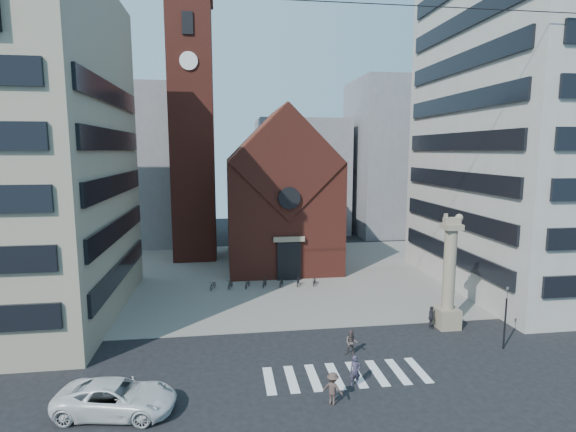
% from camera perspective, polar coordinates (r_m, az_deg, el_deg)
% --- Properties ---
extents(ground, '(120.00, 120.00, 0.00)m').
position_cam_1_polar(ground, '(30.92, 4.77, -16.98)').
color(ground, black).
rests_on(ground, ground).
extents(piazza, '(46.00, 30.00, 0.05)m').
position_cam_1_polar(piazza, '(48.49, -0.25, -7.42)').
color(piazza, gray).
rests_on(piazza, ground).
extents(zebra_crossing, '(10.20, 3.20, 0.01)m').
position_cam_1_polar(zebra_crossing, '(28.44, 7.33, -19.40)').
color(zebra_crossing, white).
rests_on(zebra_crossing, ground).
extents(church, '(12.00, 16.65, 18.00)m').
position_cam_1_polar(church, '(52.90, -1.15, 2.70)').
color(church, maroon).
rests_on(church, ground).
extents(campanile, '(5.50, 5.50, 31.20)m').
position_cam_1_polar(campanile, '(55.39, -12.07, 10.80)').
color(campanile, maroon).
rests_on(campanile, ground).
extents(building_right, '(18.00, 22.00, 32.00)m').
position_cam_1_polar(building_right, '(49.66, 30.16, 10.47)').
color(building_right, '#B4AEA3').
rests_on(building_right, ground).
extents(bg_block_left, '(16.00, 14.00, 22.00)m').
position_cam_1_polar(bg_block_left, '(68.63, -19.66, 6.04)').
color(bg_block_left, gray).
rests_on(bg_block_left, ground).
extents(bg_block_mid, '(14.00, 12.00, 18.00)m').
position_cam_1_polar(bg_block_mid, '(73.39, 1.63, 5.08)').
color(bg_block_mid, gray).
rests_on(bg_block_mid, ground).
extents(bg_block_right, '(16.00, 14.00, 24.00)m').
position_cam_1_polar(bg_block_right, '(74.80, 14.31, 7.19)').
color(bg_block_right, gray).
rests_on(bg_block_right, ground).
extents(lion_column, '(1.63, 1.60, 8.68)m').
position_cam_1_polar(lion_column, '(35.72, 19.74, -8.00)').
color(lion_column, gray).
rests_on(lion_column, ground).
extents(traffic_light, '(0.13, 0.16, 4.30)m').
position_cam_1_polar(traffic_light, '(33.82, 25.89, -11.37)').
color(traffic_light, black).
rests_on(traffic_light, ground).
extents(white_car, '(6.31, 3.67, 1.65)m').
position_cam_1_polar(white_car, '(25.97, -20.95, -20.75)').
color(white_car, silver).
rests_on(white_car, ground).
extents(pedestrian_0, '(0.67, 0.45, 1.79)m').
position_cam_1_polar(pedestrian_0, '(27.02, 8.54, -18.89)').
color(pedestrian_0, '#373145').
rests_on(pedestrian_0, ground).
extents(pedestrian_1, '(0.99, 0.90, 1.67)m').
position_cam_1_polar(pedestrian_1, '(30.56, 8.06, -15.63)').
color(pedestrian_1, '#4D3F3E').
rests_on(pedestrian_1, ground).
extents(pedestrian_2, '(0.64, 1.07, 1.70)m').
position_cam_1_polar(pedestrian_2, '(35.98, 17.72, -12.15)').
color(pedestrian_2, '#26252D').
rests_on(pedestrian_2, ground).
extents(pedestrian_3, '(1.29, 1.15, 1.73)m').
position_cam_1_polar(pedestrian_3, '(25.27, 5.71, -20.97)').
color(pedestrian_3, '#493730').
rests_on(pedestrian_3, ground).
extents(scooter_0, '(1.00, 1.67, 0.83)m').
position_cam_1_polar(scooter_0, '(43.90, -9.51, -8.64)').
color(scooter_0, black).
rests_on(scooter_0, piazza).
extents(scooter_1, '(0.88, 1.59, 0.92)m').
position_cam_1_polar(scooter_1, '(43.87, -7.34, -8.54)').
color(scooter_1, black).
rests_on(scooter_1, piazza).
extents(scooter_2, '(1.00, 1.67, 0.83)m').
position_cam_1_polar(scooter_2, '(43.93, -5.16, -8.54)').
color(scooter_2, black).
rests_on(scooter_2, piazza).
extents(scooter_3, '(0.88, 1.59, 0.92)m').
position_cam_1_polar(scooter_3, '(44.02, -3.00, -8.42)').
color(scooter_3, black).
rests_on(scooter_3, piazza).
extents(scooter_4, '(1.00, 1.67, 0.83)m').
position_cam_1_polar(scooter_4, '(44.20, -0.85, -8.40)').
color(scooter_4, black).
rests_on(scooter_4, piazza).
extents(scooter_5, '(0.88, 1.59, 0.92)m').
position_cam_1_polar(scooter_5, '(44.42, 1.28, -8.26)').
color(scooter_5, black).
rests_on(scooter_5, piazza).
extents(scooter_6, '(1.00, 1.67, 0.83)m').
position_cam_1_polar(scooter_6, '(44.72, 3.39, -8.22)').
color(scooter_6, black).
rests_on(scooter_6, piazza).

